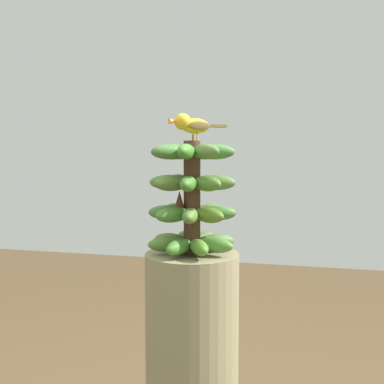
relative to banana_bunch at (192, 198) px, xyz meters
The scene contains 2 objects.
banana_bunch is the anchor object (origin of this frame).
perched_bird 0.21m from the banana_bunch, behind, with size 0.13×0.15×0.08m.
Camera 1 is at (-1.23, -0.31, 1.25)m, focal length 41.69 mm.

